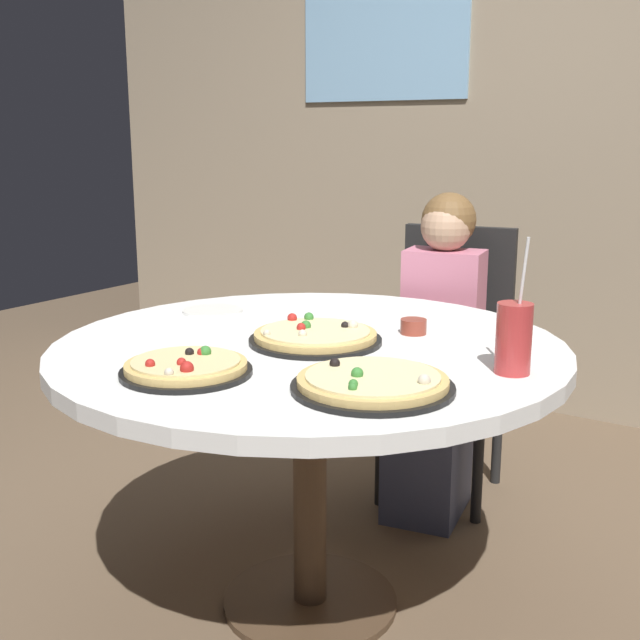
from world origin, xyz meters
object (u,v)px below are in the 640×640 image
at_px(pizza_veggie, 315,336).
at_px(plate_small, 213,311).
at_px(diner_child, 436,372).
at_px(pizza_pepperoni, 373,383).
at_px(pizza_cheese, 186,367).
at_px(soda_cup, 514,338).
at_px(chair_wooden, 450,346).
at_px(sauce_bowl, 413,326).
at_px(dining_table, 309,375).

distance_m(pizza_veggie, plate_small, 0.47).
relative_size(pizza_veggie, plate_small, 1.90).
height_order(diner_child, pizza_pepperoni, diner_child).
relative_size(pizza_veggie, pizza_cheese, 1.16).
distance_m(pizza_veggie, soda_cup, 0.52).
relative_size(pizza_veggie, pizza_pepperoni, 0.99).
height_order(chair_wooden, pizza_pepperoni, chair_wooden).
bearing_deg(plate_small, sauce_bowl, 8.67).
xyz_separation_m(pizza_pepperoni, plate_small, (-0.77, 0.39, -0.01)).
distance_m(chair_wooden, pizza_pepperoni, 1.25).
distance_m(dining_table, chair_wooden, 0.94).
relative_size(diner_child, pizza_pepperoni, 3.13).
xyz_separation_m(chair_wooden, pizza_veggie, (0.03, -0.92, 0.24)).
bearing_deg(soda_cup, diner_child, 125.45).
height_order(pizza_pepperoni, soda_cup, soda_cup).
height_order(dining_table, chair_wooden, chair_wooden).
xyz_separation_m(diner_child, pizza_pepperoni, (0.32, -1.00, 0.28)).
bearing_deg(pizza_veggie, diner_child, 89.97).
distance_m(pizza_veggie, sauce_bowl, 0.28).
bearing_deg(soda_cup, sauce_bowl, 149.57).
relative_size(pizza_cheese, pizza_pepperoni, 0.86).
xyz_separation_m(diner_child, soda_cup, (0.52, -0.72, 0.35)).
relative_size(dining_table, soda_cup, 4.27).
bearing_deg(pizza_pepperoni, diner_child, 107.43).
xyz_separation_m(dining_table, diner_child, (0.01, 0.75, -0.18)).
bearing_deg(pizza_veggie, dining_table, -145.15).
distance_m(chair_wooden, sauce_bowl, 0.77).
relative_size(dining_table, chair_wooden, 1.39).
bearing_deg(diner_child, chair_wooden, 98.96).
height_order(pizza_veggie, pizza_cheese, pizza_cheese).
bearing_deg(sauce_bowl, chair_wooden, 105.68).
bearing_deg(pizza_pepperoni, pizza_veggie, 140.40).
bearing_deg(sauce_bowl, dining_table, -128.19).
relative_size(pizza_cheese, plate_small, 1.64).
height_order(dining_table, soda_cup, soda_cup).
height_order(dining_table, diner_child, diner_child).
bearing_deg(pizza_veggie, soda_cup, 1.91).
distance_m(chair_wooden, plate_small, 0.93).
distance_m(diner_child, plate_small, 0.81).
bearing_deg(dining_table, pizza_pepperoni, -37.58).
xyz_separation_m(pizza_veggie, plate_small, (-0.45, 0.13, -0.01)).
distance_m(diner_child, pizza_veggie, 0.79).
relative_size(pizza_pepperoni, plate_small, 1.92).
bearing_deg(pizza_cheese, pizza_pepperoni, 17.74).
height_order(chair_wooden, sauce_bowl, chair_wooden).
height_order(soda_cup, plate_small, soda_cup).
relative_size(chair_wooden, diner_child, 0.88).
distance_m(chair_wooden, pizza_cheese, 1.33).
height_order(pizza_veggie, soda_cup, soda_cup).
relative_size(pizza_pepperoni, soda_cup, 1.12).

